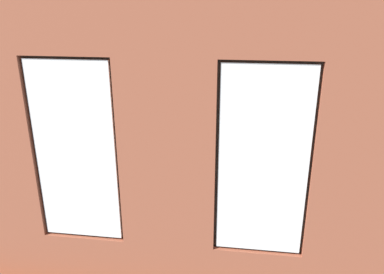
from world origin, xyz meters
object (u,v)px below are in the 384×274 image
papasan_chair (180,132)px  potted_plant_near_tv (70,157)px  tv_flatscreen (65,130)px  potted_plant_between_couches (276,201)px  remote_black (217,161)px  potted_plant_foreground_right (109,131)px  cup_ceramic (165,162)px  table_plant_small (198,161)px  couch_left (330,188)px  couch_by_window (171,229)px  potted_plant_mid_room_small (247,149)px  potted_plant_by_left_couch (294,152)px  remote_gray (192,163)px  potted_plant_beside_window_right (68,212)px  remote_silver (182,160)px  coffee_table (192,166)px  media_console (69,161)px

papasan_chair → potted_plant_near_tv: size_ratio=0.73×
tv_flatscreen → potted_plant_between_couches: bearing=150.9°
remote_black → potted_plant_foreground_right: bearing=36.0°
cup_ceramic → potted_plant_foreground_right: potted_plant_foreground_right is taller
papasan_chair → table_plant_small: bearing=109.3°
couch_left → potted_plant_foreground_right: size_ratio=3.30×
cup_ceramic → couch_by_window: bearing=104.1°
potted_plant_mid_room_small → potted_plant_by_left_couch: potted_plant_by_left_couch is taller
potted_plant_foreground_right → remote_gray: bearing=141.9°
remote_black → potted_plant_by_left_couch: bearing=-83.8°
potted_plant_mid_room_small → table_plant_small: bearing=53.7°
couch_left → potted_plant_beside_window_right: couch_left is taller
table_plant_small → potted_plant_beside_window_right: size_ratio=0.25×
couch_by_window → papasan_chair: bearing=-82.4°
potted_plant_foreground_right → cup_ceramic: bearing=132.9°
tv_flatscreen → potted_plant_between_couches: potted_plant_between_couches is taller
table_plant_small → papasan_chair: size_ratio=0.20×
potted_plant_foreground_right → potted_plant_by_left_couch: bearing=169.5°
papasan_chair → potted_plant_by_left_couch: size_ratio=1.88×
remote_gray → tv_flatscreen: tv_flatscreen is taller
remote_black → tv_flatscreen: tv_flatscreen is taller
remote_silver → potted_plant_foreground_right: (1.94, -1.58, -0.08)m
coffee_table → potted_plant_beside_window_right: potted_plant_beside_window_right is taller
remote_silver → potted_plant_between_couches: 2.48m
coffee_table → table_plant_small: bearing=135.5°
table_plant_small → remote_black: size_ratio=1.17×
cup_ceramic → tv_flatscreen: size_ratio=0.07×
couch_left → table_plant_small: (2.15, -0.33, 0.20)m
remote_gray → potted_plant_between_couches: bearing=-63.0°
tv_flatscreen → potted_plant_near_tv: (-0.55, 0.99, -0.09)m
cup_ceramic → tv_flatscreen: tv_flatscreen is taller
remote_gray → potted_plant_foreground_right: potted_plant_foreground_right is taller
cup_ceramic → potted_plant_by_left_couch: size_ratio=0.15×
remote_silver → papasan_chair: papasan_chair is taller
media_console → potted_plant_by_left_couch: (-4.31, -0.72, 0.13)m
coffee_table → papasan_chair: (0.49, -1.62, 0.05)m
couch_left → potted_plant_mid_room_small: couch_left is taller
media_console → tv_flatscreen: tv_flatscreen is taller
media_console → potted_plant_foreground_right: potted_plant_foreground_right is taller
media_console → potted_plant_by_left_couch: size_ratio=2.01×
couch_by_window → remote_silver: couch_by_window is taller
couch_left → potted_plant_by_left_couch: couch_left is taller
cup_ceramic → potted_plant_by_left_couch: (-2.34, -1.05, -0.10)m
remote_black → couch_by_window: bearing=144.7°
tv_flatscreen → remote_black: bearing=178.2°
potted_plant_by_left_couch → potted_plant_near_tv: bearing=24.4°
tv_flatscreen → potted_plant_by_left_couch: 4.39m
couch_left → remote_gray: 2.31m
couch_left → potted_plant_near_tv: size_ratio=1.40×
remote_silver → potted_plant_beside_window_right: 2.42m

